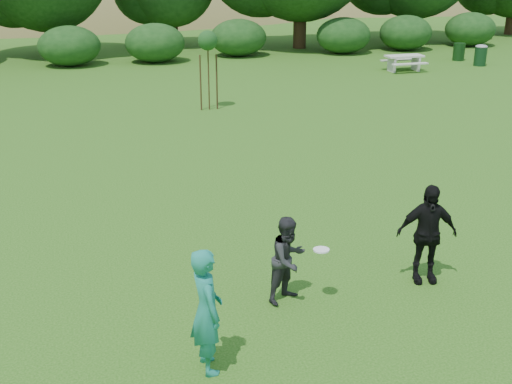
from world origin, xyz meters
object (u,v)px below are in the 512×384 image
at_px(player_grey, 289,259).
at_px(sapling, 208,43).
at_px(player_teal, 207,311).
at_px(trash_can_lidded, 481,55).
at_px(player_black, 427,234).
at_px(picnic_table, 404,60).
at_px(trash_can_near, 459,52).

xyz_separation_m(player_grey, sapling, (1.66, 13.71, 1.67)).
xyz_separation_m(player_teal, trash_can_lidded, (18.47, 20.51, -0.39)).
bearing_deg(player_black, picnic_table, 75.40).
bearing_deg(sapling, player_black, -86.35).
height_order(player_teal, player_grey, player_teal).
bearing_deg(picnic_table, trash_can_near, 24.92).
relative_size(player_grey, sapling, 0.53).
distance_m(player_grey, trash_can_near, 26.59).
bearing_deg(picnic_table, trash_can_lidded, 3.70).
distance_m(trash_can_near, picnic_table, 4.74).
xyz_separation_m(picnic_table, trash_can_lidded, (4.43, 0.29, 0.02)).
bearing_deg(trash_can_lidded, player_black, -126.74).
bearing_deg(trash_can_near, picnic_table, -155.08).
bearing_deg(player_teal, picnic_table, -39.52).
relative_size(player_teal, player_grey, 1.24).
xyz_separation_m(player_teal, sapling, (3.37, 15.19, 1.49)).
height_order(picnic_table, trash_can_lidded, trash_can_lidded).
height_order(trash_can_near, picnic_table, trash_can_near).
relative_size(player_teal, trash_can_near, 2.07).
relative_size(player_black, trash_can_lidded, 1.73).
distance_m(sapling, picnic_table, 11.95).
distance_m(player_grey, picnic_table, 22.44).
bearing_deg(sapling, player_teal, -102.49).
relative_size(player_black, sapling, 0.64).
bearing_deg(trash_can_lidded, player_grey, -131.39).
height_order(player_teal, trash_can_lidded, player_teal).
bearing_deg(sapling, player_grey, -96.92).
xyz_separation_m(player_grey, player_black, (2.54, -0.04, 0.16)).
height_order(player_grey, sapling, sapling).
bearing_deg(player_black, sapling, 106.61).
height_order(player_grey, trash_can_near, player_grey).
bearing_deg(player_teal, player_black, -75.96).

